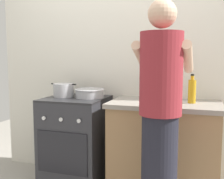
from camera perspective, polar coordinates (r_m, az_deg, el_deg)
back_wall at (r=2.95m, az=5.10°, el=5.53°), size 3.20×0.10×2.50m
countertop at (r=2.68m, az=10.65°, el=-12.03°), size 1.00×0.60×0.90m
stove_range at (r=2.93m, az=-7.41°, el=-10.42°), size 0.60×0.62×0.90m
pot at (r=2.90m, az=-9.93°, el=-0.13°), size 0.28×0.21×0.14m
mixing_bowl at (r=2.80m, az=-4.60°, el=-0.69°), size 0.30×0.30×0.09m
utensil_crock at (r=2.75m, az=6.84°, el=0.07°), size 0.10×0.10×0.31m
spice_bottle at (r=2.50m, az=11.98°, el=-1.83°), size 0.04×0.04×0.09m
oil_bottle at (r=2.55m, az=16.14°, el=-0.27°), size 0.07×0.07×0.26m
person at (r=2.02m, az=9.89°, el=-6.19°), size 0.41×0.50×1.70m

